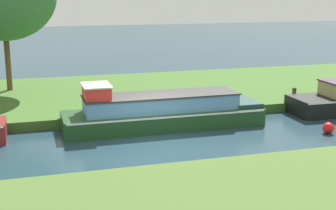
{
  "coord_description": "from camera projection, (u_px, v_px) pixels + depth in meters",
  "views": [
    {
      "loc": [
        -4.46,
        -17.12,
        5.47
      ],
      "look_at": [
        0.91,
        1.2,
        0.9
      ],
      "focal_mm": 51.44,
      "sensor_mm": 36.0,
      "label": 1
    }
  ],
  "objects": [
    {
      "name": "ground_plane",
      "position": [
        154.0,
        136.0,
        18.46
      ],
      "size": [
        120.0,
        120.0,
        0.0
      ],
      "primitive_type": "plane",
      "color": "#213A47"
    },
    {
      "name": "riverbank_far",
      "position": [
        120.0,
        94.0,
        24.95
      ],
      "size": [
        72.0,
        10.0,
        0.4
      ],
      "primitive_type": "cube",
      "color": "#3C6126",
      "rests_on": "ground_plane"
    },
    {
      "name": "forest_barge",
      "position": [
        162.0,
        111.0,
        19.61
      ],
      "size": [
        8.14,
        2.18,
        1.91
      ],
      "color": "#1E431F",
      "rests_on": "ground_plane"
    },
    {
      "name": "mooring_post_near",
      "position": [
        193.0,
        101.0,
        21.12
      ],
      "size": [
        0.18,
        0.18,
        0.64
      ],
      "primitive_type": "cylinder",
      "color": "#532F23",
      "rests_on": "riverbank_far"
    },
    {
      "name": "mooring_post_far",
      "position": [
        294.0,
        94.0,
        22.49
      ],
      "size": [
        0.19,
        0.19,
        0.63
      ],
      "primitive_type": "cylinder",
      "color": "#443429",
      "rests_on": "riverbank_far"
    },
    {
      "name": "channel_buoy",
      "position": [
        328.0,
        128.0,
        18.78
      ],
      "size": [
        0.45,
        0.45,
        0.45
      ],
      "primitive_type": "sphere",
      "color": "red",
      "rests_on": "ground_plane"
    }
  ]
}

